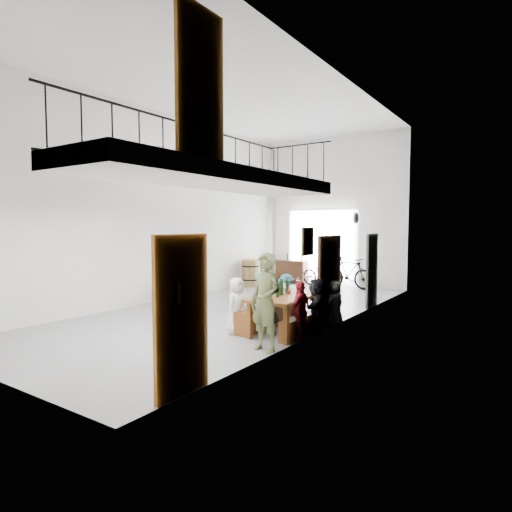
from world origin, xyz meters
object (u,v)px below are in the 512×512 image
Objects in this scene: oak_barrel at (251,273)px; host_standing at (266,302)px; bicycle_near at (322,274)px; side_bench at (176,293)px; bench_inner at (268,316)px; serving_counter at (287,271)px; tasting_table at (291,297)px.

host_standing is (4.84, -6.59, 0.37)m from oak_barrel.
side_bench is at bearing 165.96° from bicycle_near.
bench_inner is 1.47× the size of side_bench.
serving_counter is 9.34m from host_standing.
host_standing is at bearing -63.35° from serving_counter.
oak_barrel reaches higher than side_bench.
serving_counter is 1.66m from bicycle_near.
oak_barrel reaches higher than bench_inner.
bicycle_near is (-2.31, 6.50, -0.25)m from tasting_table.
host_standing is at bearing -30.11° from side_bench.
bench_inner is at bearing 130.38° from host_standing.
side_bench is 3.68m from oak_barrel.
host_standing is at bearing -150.71° from bicycle_near.
host_standing reaches higher than bench_inner.
bench_inner is at bearing -52.19° from oak_barrel.
bicycle_near reaches higher than serving_counter.
side_bench is 1.43× the size of oak_barrel.
tasting_table is 0.77m from bench_inner.
tasting_table is 4.93m from side_bench.
tasting_table is 1.46× the size of serving_counter.
tasting_table is 1.37× the size of host_standing.
bench_inner is (-0.61, 0.04, -0.47)m from tasting_table.
tasting_table is at bearing 111.74° from host_standing.
side_bench is at bearing 159.10° from host_standing.
host_standing is 8.47m from bicycle_near.
serving_counter reaches higher than tasting_table.
bicycle_near reaches higher than side_bench.
bicycle_near reaches higher than bench_inner.
side_bench is at bearing 161.67° from bench_inner.
bench_inner is 6.68m from bicycle_near.
tasting_table is 1.57m from host_standing.
tasting_table is 1.68× the size of side_bench.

